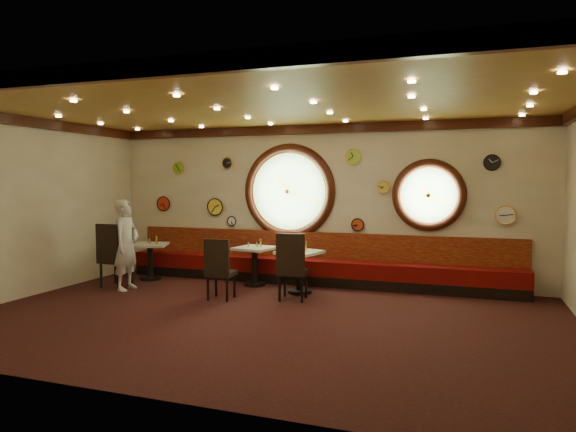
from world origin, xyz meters
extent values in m
cube|color=black|center=(0.00, 0.00, 0.00)|extent=(9.00, 6.00, 0.00)
cube|color=#B68933|center=(0.00, 0.00, 3.20)|extent=(9.00, 6.00, 0.02)
cube|color=beige|center=(0.00, 3.00, 1.60)|extent=(9.00, 0.02, 3.20)
cube|color=beige|center=(0.00, -3.00, 1.60)|extent=(9.00, 0.02, 3.20)
cube|color=beige|center=(-4.50, 0.00, 1.60)|extent=(0.02, 6.00, 3.20)
cube|color=black|center=(0.00, 2.95, 3.11)|extent=(9.00, 0.10, 0.18)
cube|color=black|center=(0.00, -2.95, 3.11)|extent=(9.00, 0.10, 0.18)
cube|color=black|center=(-4.45, 0.00, 3.11)|extent=(0.10, 6.00, 0.18)
cube|color=black|center=(0.00, 2.72, 0.10)|extent=(8.00, 0.55, 0.20)
cube|color=#5B0807|center=(0.00, 2.72, 0.35)|extent=(8.00, 0.55, 0.30)
cube|color=#62070D|center=(0.00, 2.94, 0.75)|extent=(8.00, 0.10, 0.55)
cylinder|color=#83AD68|center=(-0.60, 3.00, 1.85)|extent=(1.66, 0.02, 1.66)
torus|color=black|center=(-0.60, 2.98, 1.85)|extent=(1.98, 0.18, 1.98)
torus|color=gold|center=(-0.60, 2.95, 1.85)|extent=(1.61, 0.03, 1.61)
cylinder|color=#83AD68|center=(2.20, 3.00, 1.80)|extent=(1.10, 0.02, 1.10)
torus|color=black|center=(2.20, 2.98, 1.80)|extent=(1.38, 0.18, 1.38)
torus|color=gold|center=(2.20, 2.95, 1.80)|extent=(1.09, 0.03, 1.09)
cylinder|color=#83CC28|center=(-3.20, 2.96, 2.35)|extent=(0.26, 0.03, 0.26)
cylinder|color=#9EDD45|center=(0.75, 2.96, 2.55)|extent=(0.30, 0.03, 0.30)
cylinder|color=#D6CE47|center=(1.35, 2.96, 1.95)|extent=(0.22, 0.03, 0.22)
cylinder|color=white|center=(3.55, 2.96, 1.45)|extent=(0.34, 0.03, 0.34)
cylinder|color=black|center=(3.30, 2.96, 2.40)|extent=(0.28, 0.03, 0.28)
cylinder|color=silver|center=(-1.90, 2.96, 1.20)|extent=(0.20, 0.03, 0.20)
cylinder|color=black|center=(-2.00, 2.96, 2.45)|extent=(0.24, 0.03, 0.24)
cylinder|color=#CB4217|center=(0.85, 2.96, 1.20)|extent=(0.24, 0.03, 0.24)
cylinder|color=yellow|center=(-2.30, 2.96, 1.50)|extent=(0.36, 0.03, 0.36)
cylinder|color=red|center=(-3.60, 2.96, 1.55)|extent=(0.32, 0.03, 0.32)
cylinder|color=black|center=(-3.36, 2.04, 0.03)|extent=(0.43, 0.43, 0.06)
cylinder|color=black|center=(-3.36, 2.04, 0.37)|extent=(0.12, 0.12, 0.69)
cube|color=silver|center=(-3.36, 2.04, 0.73)|extent=(0.89, 0.89, 0.05)
cylinder|color=black|center=(-1.05, 2.21, 0.03)|extent=(0.44, 0.44, 0.06)
cylinder|color=black|center=(-1.05, 2.21, 0.38)|extent=(0.12, 0.12, 0.70)
cube|color=silver|center=(-1.05, 2.21, 0.74)|extent=(0.81, 0.81, 0.05)
cylinder|color=black|center=(0.00, 1.85, 0.03)|extent=(0.45, 0.45, 0.06)
cylinder|color=black|center=(0.00, 1.85, 0.39)|extent=(0.12, 0.12, 0.71)
cube|color=silver|center=(0.00, 1.85, 0.76)|extent=(0.86, 0.86, 0.05)
cube|color=black|center=(-3.57, 1.23, 0.52)|extent=(0.54, 0.54, 0.09)
cube|color=black|center=(-3.58, 1.00, 0.91)|extent=(0.52, 0.09, 0.68)
cube|color=black|center=(-1.15, 0.94, 0.45)|extent=(0.48, 0.48, 0.08)
cube|color=black|center=(-1.14, 0.74, 0.78)|extent=(0.45, 0.09, 0.59)
cube|color=black|center=(0.06, 1.30, 0.50)|extent=(0.55, 0.55, 0.09)
cube|color=black|center=(0.08, 1.09, 0.86)|extent=(0.50, 0.12, 0.65)
cylinder|color=silver|center=(-3.44, 2.08, 0.81)|extent=(0.03, 0.03, 0.09)
cylinder|color=silver|center=(-1.19, 2.22, 0.81)|extent=(0.03, 0.03, 0.09)
cylinder|color=silver|center=(-0.12, 1.87, 0.83)|extent=(0.03, 0.03, 0.09)
cylinder|color=silver|center=(-3.34, 2.01, 0.81)|extent=(0.04, 0.04, 0.11)
cylinder|color=#B8B8BC|center=(-1.00, 2.21, 0.82)|extent=(0.04, 0.04, 0.11)
cylinder|color=#BBBBBF|center=(-0.03, 1.78, 0.83)|extent=(0.03, 0.03, 0.09)
cylinder|color=gold|center=(-3.22, 2.08, 0.84)|extent=(0.05, 0.05, 0.17)
cylinder|color=gold|center=(-0.96, 2.30, 0.84)|extent=(0.05, 0.05, 0.15)
cylinder|color=gold|center=(0.09, 1.95, 0.87)|extent=(0.05, 0.05, 0.17)
imported|color=silver|center=(-3.20, 1.05, 0.86)|extent=(0.46, 0.66, 1.72)
camera|label=1|loc=(2.88, -7.06, 2.08)|focal=32.00mm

